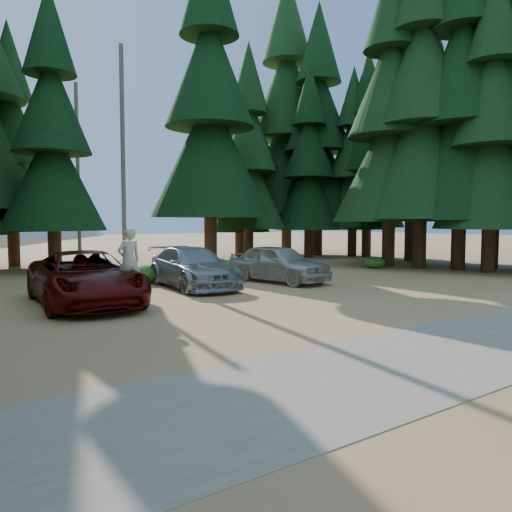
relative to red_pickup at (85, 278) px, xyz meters
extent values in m
plane|color=#A97148|center=(4.76, -2.99, -0.81)|extent=(160.00, 160.00, 0.00)
cube|color=gray|center=(4.76, -9.49, -0.80)|extent=(26.00, 3.50, 0.01)
cylinder|color=#665C51|center=(5.56, 11.51, 5.19)|extent=(0.24, 0.24, 12.00)
cylinder|color=#665C51|center=(3.56, 13.01, 4.19)|extent=(0.20, 0.20, 10.00)
imported|color=#570A07|center=(0.00, 0.00, 0.00)|extent=(3.14, 6.01, 1.62)
imported|color=#9EA1A6|center=(4.49, 1.63, -0.05)|extent=(2.60, 5.41, 1.52)
imported|color=beige|center=(8.16, 1.05, -0.03)|extent=(2.62, 4.83, 1.56)
imported|color=beige|center=(0.91, -1.24, 0.56)|extent=(0.72, 0.51, 1.89)
cylinder|color=white|center=(0.91, -1.19, 1.11)|extent=(0.36, 0.36, 0.04)
cylinder|color=#665C51|center=(5.48, 7.42, -0.65)|extent=(4.50, 1.24, 0.32)
cylinder|color=#665C51|center=(4.14, 7.51, -0.65)|extent=(3.79, 0.63, 0.31)
cylinder|color=#665C51|center=(12.81, 6.32, -0.66)|extent=(4.51, 1.69, 0.30)
ellipsoid|color=#2F621D|center=(0.47, 6.52, -0.55)|extent=(0.93, 0.93, 0.51)
ellipsoid|color=#2F621D|center=(3.66, 3.92, -0.44)|extent=(1.35, 1.35, 0.74)
ellipsoid|color=#2F621D|center=(5.36, 6.67, -0.59)|extent=(0.79, 0.79, 0.44)
ellipsoid|color=#2F621D|center=(8.19, 5.46, -0.51)|extent=(1.09, 1.09, 0.60)
ellipsoid|color=#2F621D|center=(8.35, 5.53, -0.50)|extent=(1.14, 1.14, 0.62)
ellipsoid|color=#2F621D|center=(16.10, 2.91, -0.50)|extent=(1.12, 1.12, 0.61)
camera|label=1|loc=(-4.39, -15.06, 1.70)|focal=35.00mm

